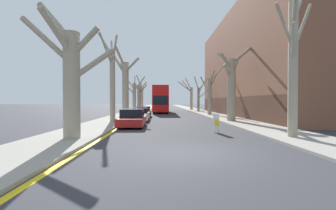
% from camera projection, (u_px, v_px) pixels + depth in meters
% --- Properties ---
extents(ground_plane, '(300.00, 300.00, 0.00)m').
position_uv_depth(ground_plane, '(191.00, 153.00, 8.52)').
color(ground_plane, '#333338').
extents(sidewalk_left, '(3.47, 120.00, 0.12)m').
position_uv_depth(sidewalk_left, '(142.00, 109.00, 58.32)').
color(sidewalk_left, gray).
rests_on(sidewalk_left, ground).
extents(sidewalk_right, '(3.47, 120.00, 0.12)m').
position_uv_depth(sidewalk_right, '(190.00, 109.00, 58.67)').
color(sidewalk_right, gray).
rests_on(sidewalk_right, ground).
extents(building_facade_right, '(10.08, 31.75, 14.11)m').
position_uv_depth(building_facade_right, '(262.00, 65.00, 31.23)').
color(building_facade_right, brown).
rests_on(building_facade_right, ground).
extents(kerb_line_stripe, '(0.24, 120.00, 0.01)m').
position_uv_depth(kerb_line_stripe, '(149.00, 109.00, 58.37)').
color(kerb_line_stripe, yellow).
rests_on(kerb_line_stripe, ground).
extents(street_tree_left_0, '(4.51, 2.76, 6.92)m').
position_uv_depth(street_tree_left_0, '(70.00, 77.00, 11.24)').
color(street_tree_left_0, gray).
rests_on(street_tree_left_0, ground).
extents(street_tree_left_1, '(2.11, 3.83, 8.28)m').
position_uv_depth(street_tree_left_1, '(112.00, 80.00, 20.40)').
color(street_tree_left_1, gray).
rests_on(street_tree_left_1, ground).
extents(street_tree_left_2, '(3.44, 2.68, 8.58)m').
position_uv_depth(street_tree_left_2, '(125.00, 86.00, 28.45)').
color(street_tree_left_2, gray).
rests_on(street_tree_left_2, ground).
extents(street_tree_left_3, '(3.86, 3.37, 6.52)m').
position_uv_depth(street_tree_left_3, '(134.00, 95.00, 36.76)').
color(street_tree_left_3, gray).
rests_on(street_tree_left_3, ground).
extents(street_tree_left_4, '(1.98, 2.11, 5.95)m').
position_uv_depth(street_tree_left_4, '(139.00, 97.00, 44.53)').
color(street_tree_left_4, gray).
rests_on(street_tree_left_4, ground).
extents(street_tree_left_5, '(2.31, 2.27, 8.35)m').
position_uv_depth(street_tree_left_5, '(141.00, 95.00, 52.81)').
color(street_tree_left_5, gray).
rests_on(street_tree_left_5, ground).
extents(street_tree_right_0, '(3.13, 3.47, 8.16)m').
position_uv_depth(street_tree_right_0, '(293.00, 61.00, 11.70)').
color(street_tree_right_0, gray).
rests_on(street_tree_right_0, ground).
extents(street_tree_right_1, '(3.91, 3.74, 7.50)m').
position_uv_depth(street_tree_right_1, '(232.00, 85.00, 21.71)').
color(street_tree_right_1, gray).
rests_on(street_tree_right_1, ground).
extents(street_tree_right_2, '(3.68, 3.97, 7.47)m').
position_uv_depth(street_tree_right_2, '(210.00, 92.00, 31.55)').
color(street_tree_right_2, gray).
rests_on(street_tree_right_2, ground).
extents(street_tree_right_3, '(4.01, 3.81, 6.33)m').
position_uv_depth(street_tree_right_3, '(199.00, 97.00, 41.59)').
color(street_tree_right_3, gray).
rests_on(street_tree_right_3, ground).
extents(street_tree_right_4, '(3.37, 1.27, 7.33)m').
position_uv_depth(street_tree_right_4, '(190.00, 96.00, 50.81)').
color(street_tree_right_4, gray).
rests_on(street_tree_right_4, ground).
extents(double_decker_bus, '(2.59, 11.90, 4.47)m').
position_uv_depth(double_decker_bus, '(161.00, 98.00, 39.68)').
color(double_decker_bus, red).
rests_on(double_decker_bus, ground).
extents(parked_car_0, '(1.89, 3.93, 1.38)m').
position_uv_depth(parked_car_0, '(132.00, 118.00, 17.32)').
color(parked_car_0, maroon).
rests_on(parked_car_0, ground).
extents(parked_car_1, '(1.89, 4.15, 1.31)m').
position_uv_depth(parked_car_1, '(139.00, 115.00, 22.68)').
color(parked_car_1, silver).
rests_on(parked_car_1, ground).
extents(parked_car_2, '(1.73, 4.51, 1.34)m').
position_uv_depth(parked_car_2, '(144.00, 112.00, 28.09)').
color(parked_car_2, olive).
rests_on(parked_car_2, ground).
extents(traffic_bollard, '(0.37, 0.38, 1.19)m').
position_uv_depth(traffic_bollard, '(216.00, 123.00, 14.08)').
color(traffic_bollard, white).
rests_on(traffic_bollard, ground).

